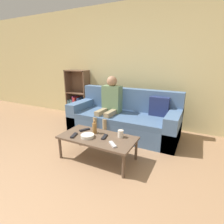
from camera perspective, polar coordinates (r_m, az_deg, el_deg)
ground_plane at (r=2.19m, az=-23.98°, el=-26.13°), size 22.00×22.00×0.00m
wall_back at (r=4.00m, az=7.27°, el=14.58°), size 12.00×0.06×2.60m
couch at (r=3.53m, az=3.93°, el=-2.41°), size 2.15×0.88×0.87m
bookshelf at (r=4.69m, az=-10.90°, el=3.99°), size 0.61×0.28×1.19m
coffee_table at (r=2.60m, az=-4.74°, el=-8.71°), size 1.12×0.56×0.36m
person_adult at (r=3.46m, az=-0.62°, el=3.56°), size 0.38×0.62×1.14m
cup_near at (r=2.54m, az=2.82°, el=-7.10°), size 0.08×0.08×0.11m
tv_remote_0 at (r=2.33m, az=0.22°, el=-10.51°), size 0.16×0.15×0.02m
tv_remote_1 at (r=2.65m, az=-12.34°, el=-7.47°), size 0.09×0.18×0.02m
tv_remote_2 at (r=2.82m, az=-8.93°, el=-5.74°), size 0.12×0.17×0.02m
tv_remote_3 at (r=2.55m, az=-2.50°, el=-8.08°), size 0.08×0.18×0.02m
snack_bowl at (r=2.57m, az=-7.94°, el=-7.75°), size 0.19×0.19×0.05m
bottle at (r=2.67m, az=-5.71°, el=-5.15°), size 0.07×0.07×0.20m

